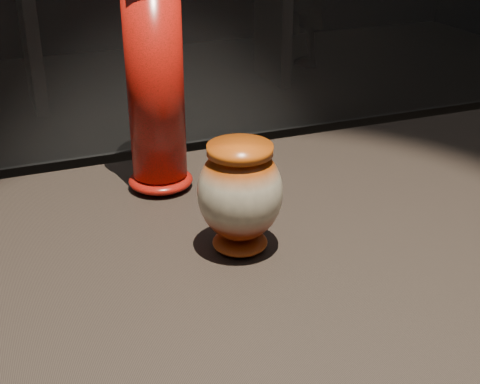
% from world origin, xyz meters
% --- Properties ---
extents(display_plinth, '(2.00, 0.80, 0.90)m').
position_xyz_m(display_plinth, '(0.00, 0.00, 0.63)').
color(display_plinth, black).
rests_on(display_plinth, ground).
extents(main_vase, '(0.14, 0.14, 0.17)m').
position_xyz_m(main_vase, '(-0.18, 0.00, 0.99)').
color(main_vase, maroon).
rests_on(main_vase, display_plinth).
extents(tall_vase, '(0.12, 0.12, 0.36)m').
position_xyz_m(tall_vase, '(-0.23, 0.26, 1.08)').
color(tall_vase, red).
rests_on(tall_vase, display_plinth).
extents(back_shelf, '(2.00, 0.60, 0.90)m').
position_xyz_m(back_shelf, '(0.68, 3.66, 0.64)').
color(back_shelf, black).
rests_on(back_shelf, ground).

